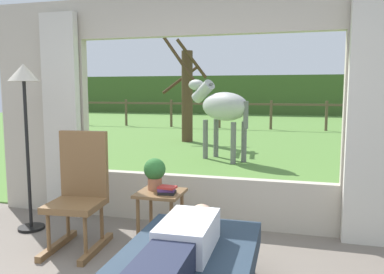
% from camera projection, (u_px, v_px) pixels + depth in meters
% --- Properties ---
extents(back_wall_with_window, '(5.20, 0.12, 2.55)m').
position_uv_depth(back_wall_with_window, '(203.00, 114.00, 4.30)').
color(back_wall_with_window, '#BCB29E').
rests_on(back_wall_with_window, ground_plane).
extents(curtain_panel_left, '(0.44, 0.10, 2.40)m').
position_uv_depth(curtain_panel_left, '(62.00, 117.00, 4.62)').
color(curtain_panel_left, beige).
rests_on(curtain_panel_left, ground_plane).
extents(curtain_panel_right, '(0.44, 0.10, 2.40)m').
position_uv_depth(curtain_panel_right, '(371.00, 123.00, 3.73)').
color(curtain_panel_right, beige).
rests_on(curtain_panel_right, ground_plane).
extents(outdoor_pasture_lawn, '(36.00, 21.68, 0.02)m').
position_uv_depth(outdoor_pasture_lawn, '(271.00, 130.00, 14.88)').
color(outdoor_pasture_lawn, '#568438').
rests_on(outdoor_pasture_lawn, ground_plane).
extents(distant_hill_ridge, '(36.00, 2.00, 2.40)m').
position_uv_depth(distant_hill_ridge, '(282.00, 95.00, 24.16)').
color(distant_hill_ridge, '#3E5C28').
rests_on(distant_hill_ridge, ground_plane).
extents(reclining_person, '(0.35, 1.43, 0.22)m').
position_uv_depth(reclining_person, '(179.00, 247.00, 2.48)').
color(reclining_person, silver).
rests_on(reclining_person, recliner_sofa).
extents(rocking_chair, '(0.52, 0.72, 1.12)m').
position_uv_depth(rocking_chair, '(80.00, 191.00, 3.75)').
color(rocking_chair, brown).
rests_on(rocking_chair, ground_plane).
extents(side_table, '(0.44, 0.44, 0.52)m').
position_uv_depth(side_table, '(160.00, 201.00, 3.85)').
color(side_table, brown).
rests_on(side_table, ground_plane).
extents(potted_plant, '(0.22, 0.22, 0.32)m').
position_uv_depth(potted_plant, '(155.00, 172.00, 3.90)').
color(potted_plant, '#9E6042').
rests_on(potted_plant, side_table).
extents(book_stack, '(0.18, 0.16, 0.07)m').
position_uv_depth(book_stack, '(167.00, 190.00, 3.76)').
color(book_stack, black).
rests_on(book_stack, side_table).
extents(floor_lamp_left, '(0.32, 0.32, 1.79)m').
position_uv_depth(floor_lamp_left, '(25.00, 97.00, 4.10)').
color(floor_lamp_left, black).
rests_on(floor_lamp_left, ground_plane).
extents(horse, '(1.68, 1.32, 1.73)m').
position_uv_depth(horse, '(222.00, 107.00, 8.28)').
color(horse, '#B2B2AD').
rests_on(horse, outdoor_pasture_lawn).
extents(pasture_tree, '(1.43, 1.44, 2.97)m').
position_uv_depth(pasture_tree, '(187.00, 93.00, 11.20)').
color(pasture_tree, '#4C3823').
rests_on(pasture_tree, outdoor_pasture_lawn).
extents(pasture_fence_line, '(16.10, 0.10, 1.10)m').
position_uv_depth(pasture_fence_line, '(271.00, 110.00, 14.79)').
color(pasture_fence_line, brown).
rests_on(pasture_fence_line, outdoor_pasture_lawn).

